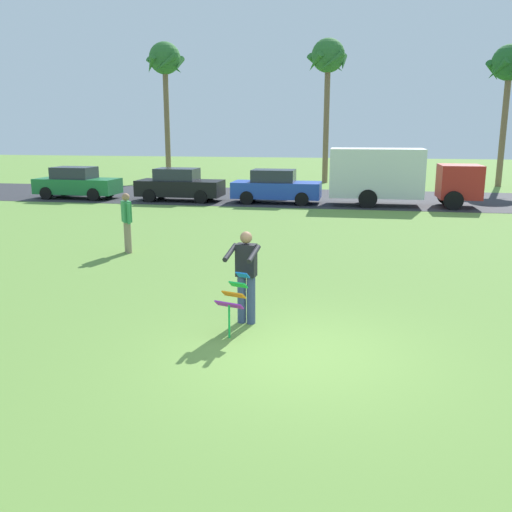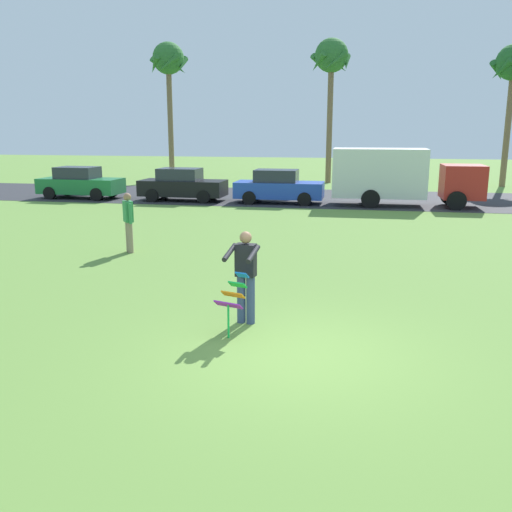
{
  "view_description": "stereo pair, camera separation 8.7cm",
  "coord_description": "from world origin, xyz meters",
  "px_view_note": "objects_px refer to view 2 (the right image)",
  "views": [
    {
      "loc": [
        0.82,
        -8.34,
        3.55
      ],
      "look_at": [
        -1.1,
        2.29,
        1.05
      ],
      "focal_mm": 39.04,
      "sensor_mm": 36.0,
      "label": 1
    },
    {
      "loc": [
        0.91,
        -8.33,
        3.55
      ],
      "look_at": [
        -1.1,
        2.29,
        1.05
      ],
      "focal_mm": 39.04,
      "sensor_mm": 36.0,
      "label": 2
    }
  ],
  "objects_px": {
    "parked_car_green": "(80,183)",
    "person_kite_flyer": "(245,274)",
    "kite_held": "(233,296)",
    "palm_tree_right_near": "(331,62)",
    "parked_car_blue": "(279,187)",
    "palm_tree_left_near": "(168,65)",
    "parked_car_black": "(182,185)",
    "person_walker_near": "(129,221)",
    "parked_truck_red_cab": "(397,175)"
  },
  "relations": [
    {
      "from": "kite_held",
      "to": "parked_car_black",
      "type": "distance_m",
      "value": 18.66
    },
    {
      "from": "parked_car_green",
      "to": "palm_tree_left_near",
      "type": "distance_m",
      "value": 12.91
    },
    {
      "from": "parked_truck_red_cab",
      "to": "person_walker_near",
      "type": "xyz_separation_m",
      "value": [
        -8.16,
        -11.54,
        -0.48
      ]
    },
    {
      "from": "parked_car_green",
      "to": "person_walker_near",
      "type": "xyz_separation_m",
      "value": [
        7.62,
        -11.54,
        0.16
      ]
    },
    {
      "from": "parked_car_green",
      "to": "parked_car_black",
      "type": "bearing_deg",
      "value": -0.01
    },
    {
      "from": "parked_car_black",
      "to": "parked_truck_red_cab",
      "type": "height_order",
      "value": "parked_truck_red_cab"
    },
    {
      "from": "parked_car_green",
      "to": "parked_car_blue",
      "type": "xyz_separation_m",
      "value": [
        10.28,
        -0.0,
        0.0
      ]
    },
    {
      "from": "parked_car_blue",
      "to": "palm_tree_left_near",
      "type": "distance_m",
      "value": 15.77
    },
    {
      "from": "person_kite_flyer",
      "to": "palm_tree_right_near",
      "type": "xyz_separation_m",
      "value": [
        -0.17,
        27.49,
        6.62
      ]
    },
    {
      "from": "person_kite_flyer",
      "to": "parked_car_green",
      "type": "distance_m",
      "value": 20.77
    },
    {
      "from": "kite_held",
      "to": "parked_car_green",
      "type": "bearing_deg",
      "value": 124.69
    },
    {
      "from": "palm_tree_right_near",
      "to": "kite_held",
      "type": "bearing_deg",
      "value": -89.83
    },
    {
      "from": "parked_car_black",
      "to": "person_walker_near",
      "type": "distance_m",
      "value": 11.74
    },
    {
      "from": "kite_held",
      "to": "parked_car_blue",
      "type": "distance_m",
      "value": 17.54
    },
    {
      "from": "kite_held",
      "to": "parked_car_black",
      "type": "xyz_separation_m",
      "value": [
        -6.61,
        17.45,
        0.07
      ]
    },
    {
      "from": "parked_car_black",
      "to": "person_walker_near",
      "type": "bearing_deg",
      "value": -79.43
    },
    {
      "from": "parked_car_green",
      "to": "palm_tree_left_near",
      "type": "xyz_separation_m",
      "value": [
        1.17,
        10.87,
        6.88
      ]
    },
    {
      "from": "person_walker_near",
      "to": "palm_tree_left_near",
      "type": "bearing_deg",
      "value": 106.06
    },
    {
      "from": "palm_tree_left_near",
      "to": "person_walker_near",
      "type": "relative_size",
      "value": 5.27
    },
    {
      "from": "palm_tree_right_near",
      "to": "person_walker_near",
      "type": "xyz_separation_m",
      "value": [
        -4.38,
        -22.2,
        -6.64
      ]
    },
    {
      "from": "kite_held",
      "to": "parked_car_green",
      "type": "relative_size",
      "value": 0.25
    },
    {
      "from": "kite_held",
      "to": "palm_tree_right_near",
      "type": "distance_m",
      "value": 28.94
    },
    {
      "from": "parked_car_blue",
      "to": "parked_truck_red_cab",
      "type": "distance_m",
      "value": 5.53
    },
    {
      "from": "kite_held",
      "to": "palm_tree_right_near",
      "type": "xyz_separation_m",
      "value": [
        -0.08,
        28.12,
        6.86
      ]
    },
    {
      "from": "parked_car_black",
      "to": "person_walker_near",
      "type": "height_order",
      "value": "person_walker_near"
    },
    {
      "from": "parked_truck_red_cab",
      "to": "parked_car_black",
      "type": "bearing_deg",
      "value": 180.0
    },
    {
      "from": "parked_car_black",
      "to": "parked_car_blue",
      "type": "height_order",
      "value": "same"
    },
    {
      "from": "parked_car_green",
      "to": "person_kite_flyer",
      "type": "bearing_deg",
      "value": -54.13
    },
    {
      "from": "palm_tree_right_near",
      "to": "person_walker_near",
      "type": "height_order",
      "value": "palm_tree_right_near"
    },
    {
      "from": "parked_car_black",
      "to": "parked_truck_red_cab",
      "type": "relative_size",
      "value": 0.63
    },
    {
      "from": "parked_car_green",
      "to": "parked_truck_red_cab",
      "type": "height_order",
      "value": "parked_truck_red_cab"
    },
    {
      "from": "palm_tree_right_near",
      "to": "palm_tree_left_near",
      "type": "bearing_deg",
      "value": 178.93
    },
    {
      "from": "person_walker_near",
      "to": "palm_tree_right_near",
      "type": "bearing_deg",
      "value": 78.85
    },
    {
      "from": "person_kite_flyer",
      "to": "parked_car_black",
      "type": "relative_size",
      "value": 0.41
    },
    {
      "from": "palm_tree_right_near",
      "to": "parked_car_green",
      "type": "bearing_deg",
      "value": -138.36
    },
    {
      "from": "parked_car_black",
      "to": "palm_tree_left_near",
      "type": "xyz_separation_m",
      "value": [
        -4.3,
        10.87,
        6.88
      ]
    },
    {
      "from": "parked_car_black",
      "to": "palm_tree_right_near",
      "type": "xyz_separation_m",
      "value": [
        6.53,
        10.67,
        6.8
      ]
    },
    {
      "from": "person_kite_flyer",
      "to": "palm_tree_right_near",
      "type": "bearing_deg",
      "value": 90.36
    },
    {
      "from": "person_kite_flyer",
      "to": "parked_truck_red_cab",
      "type": "xyz_separation_m",
      "value": [
        3.61,
        16.83,
        0.46
      ]
    },
    {
      "from": "palm_tree_left_near",
      "to": "palm_tree_right_near",
      "type": "bearing_deg",
      "value": -1.07
    },
    {
      "from": "parked_car_green",
      "to": "person_walker_near",
      "type": "distance_m",
      "value": 13.83
    },
    {
      "from": "parked_car_blue",
      "to": "parked_truck_red_cab",
      "type": "xyz_separation_m",
      "value": [
        5.5,
        0.0,
        0.64
      ]
    },
    {
      "from": "parked_car_green",
      "to": "parked_car_black",
      "type": "xyz_separation_m",
      "value": [
        5.46,
        -0.0,
        0.0
      ]
    },
    {
      "from": "kite_held",
      "to": "palm_tree_right_near",
      "type": "bearing_deg",
      "value": 90.17
    },
    {
      "from": "palm_tree_left_near",
      "to": "parked_truck_red_cab",
      "type": "bearing_deg",
      "value": -36.64
    },
    {
      "from": "palm_tree_right_near",
      "to": "parked_car_blue",
      "type": "bearing_deg",
      "value": -99.12
    },
    {
      "from": "parked_car_blue",
      "to": "person_walker_near",
      "type": "height_order",
      "value": "person_walker_near"
    },
    {
      "from": "parked_truck_red_cab",
      "to": "palm_tree_right_near",
      "type": "relative_size",
      "value": 0.74
    },
    {
      "from": "parked_truck_red_cab",
      "to": "palm_tree_right_near",
      "type": "height_order",
      "value": "palm_tree_right_near"
    },
    {
      "from": "person_kite_flyer",
      "to": "palm_tree_left_near",
      "type": "relative_size",
      "value": 0.19
    }
  ]
}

